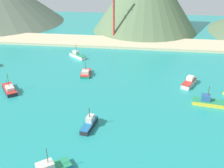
{
  "coord_description": "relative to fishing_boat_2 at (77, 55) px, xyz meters",
  "views": [
    {
      "loc": [
        12.91,
        -30.69,
        39.14
      ],
      "look_at": [
        2.16,
        48.16,
        1.55
      ],
      "focal_mm": 44.7,
      "sensor_mm": 36.0,
      "label": 1
    }
  ],
  "objects": [
    {
      "name": "fishing_boat_5",
      "position": [
        46.74,
        -33.55,
        0.04
      ],
      "size": [
        9.69,
        4.5,
        5.78
      ],
      "color": "gold",
      "rests_on": "ground"
    },
    {
      "name": "fishing_boat_7",
      "position": [
        7.57,
        -17.59,
        -0.17
      ],
      "size": [
        3.94,
        7.58,
        4.96
      ],
      "color": "#198466",
      "rests_on": "ground"
    },
    {
      "name": "beach_strip",
      "position": [
        16.02,
        21.53,
        -0.33
      ],
      "size": [
        247.0,
        17.2,
        1.2
      ],
      "primitive_type": "cube",
      "color": "beige",
      "rests_on": "ground"
    },
    {
      "name": "radio_tower",
      "position": [
        11.72,
        26.49,
        12.2
      ],
      "size": [
        2.57,
        2.06,
        25.75
      ],
      "color": "#B7332D",
      "rests_on": "ground"
    },
    {
      "name": "fishing_boat_2",
      "position": [
        0.0,
        0.0,
        0.0
      ],
      "size": [
        8.04,
        7.34,
        5.89
      ],
      "color": "silver",
      "rests_on": "ground"
    },
    {
      "name": "ground",
      "position": [
        16.02,
        -45.0,
        -1.18
      ],
      "size": [
        260.0,
        280.0,
        0.5
      ],
      "color": "teal"
    },
    {
      "name": "fishing_boat_6",
      "position": [
        42.68,
        -20.95,
        0.04
      ],
      "size": [
        5.78,
        8.51,
        2.77
      ],
      "color": "silver",
      "rests_on": "ground"
    },
    {
      "name": "fishing_boat_10",
      "position": [
        -12.98,
        -33.44,
        -0.09
      ],
      "size": [
        7.82,
        8.82,
        6.09
      ],
      "color": "#232328",
      "rests_on": "ground"
    },
    {
      "name": "fishing_boat_13",
      "position": [
        15.59,
        -49.23,
        0.1
      ],
      "size": [
        3.26,
        7.63,
        5.37
      ],
      "color": "#232328",
      "rests_on": "ground"
    }
  ]
}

